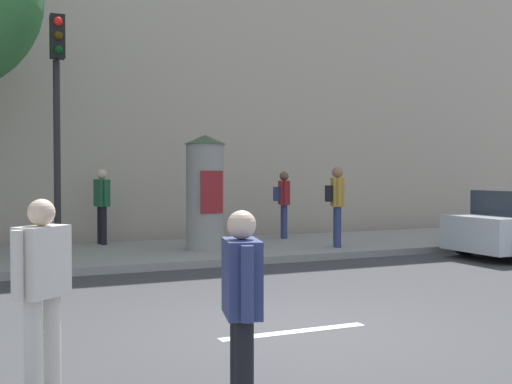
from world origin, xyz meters
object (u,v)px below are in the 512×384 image
Objects in this scene: pedestrian_tallest at (242,299)px; pedestrian_with_bag at (42,282)px; traffic_light at (57,99)px; poster_column at (205,191)px; pedestrian_near_pole at (283,198)px; pedestrian_in_dark_shirt at (102,200)px; pedestrian_in_red_top at (336,199)px.

pedestrian_tallest is 0.96× the size of pedestrian_with_bag.
traffic_light is 6.68m from pedestrian_with_bag.
poster_column reaches higher than pedestrian_tallest.
pedestrian_near_pole is (5.46, 10.26, 0.28)m from pedestrian_tallest.
traffic_light reaches higher than pedestrian_in_dark_shirt.
pedestrian_in_dark_shirt reaches higher than pedestrian_near_pole.
traffic_light is 2.50× the size of pedestrian_in_dark_shirt.
pedestrian_in_red_top reaches higher than pedestrian_in_dark_shirt.
pedestrian_near_pole is 2.24m from pedestrian_in_red_top.
traffic_light is 6.37m from pedestrian_in_red_top.
pedestrian_near_pole is at bearing 53.63° from pedestrian_with_bag.
pedestrian_tallest is at bearing -107.88° from poster_column.
pedestrian_in_red_top is at bearing -15.68° from poster_column.
pedestrian_in_dark_shirt is 1.03× the size of pedestrian_near_pole.
pedestrian_tallest is 10.78m from pedestrian_in_dark_shirt.
pedestrian_near_pole is 0.94× the size of pedestrian_in_red_top.
traffic_light is at bearing -174.11° from pedestrian_in_red_top.
pedestrian_tallest is 11.62m from pedestrian_near_pole.
pedestrian_with_bag is at bearing -103.12° from pedestrian_in_dark_shirt.
pedestrian_in_red_top reaches higher than pedestrian_tallest.
pedestrian_in_red_top is (5.67, 8.03, 0.34)m from pedestrian_tallest.
traffic_light reaches higher than pedestrian_near_pole.
traffic_light is 1.77× the size of poster_column.
pedestrian_tallest is 9.84m from pedestrian_in_red_top.
pedestrian_near_pole is at bearing 95.61° from pedestrian_in_red_top.
poster_column is at bearing 61.89° from pedestrian_with_bag.
traffic_light is 2.58× the size of pedestrian_near_pole.
traffic_light is 2.87× the size of pedestrian_tallest.
pedestrian_tallest is at bearing -95.22° from pedestrian_in_dark_shirt.
pedestrian_with_bag is at bearing -118.11° from poster_column.
pedestrian_in_red_top is (0.22, -2.23, 0.06)m from pedestrian_near_pole.
pedestrian_in_red_top is (4.69, -2.70, 0.04)m from pedestrian_in_dark_shirt.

